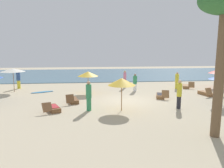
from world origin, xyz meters
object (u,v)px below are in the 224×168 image
at_px(umbrella_5, 13,70).
at_px(lounger_0, 73,100).
at_px(umbrella_4, 122,82).
at_px(person_2, 179,94).
at_px(lounger_2, 161,96).
at_px(person_1, 125,79).
at_px(person_4, 89,96).
at_px(surfboard, 43,92).
at_px(lounger_1, 186,86).
at_px(lounger_3, 207,93).
at_px(person_5, 177,80).
at_px(umbrella_6, 224,77).
at_px(person_0, 18,79).
at_px(umbrella_0, 88,74).
at_px(lounger_4, 53,108).
at_px(person_3, 135,83).
at_px(umbrella_3, 220,71).

distance_m(umbrella_5, lounger_0, 7.63).
bearing_deg(umbrella_4, person_2, 0.56).
distance_m(lounger_2, person_1, 5.14).
height_order(lounger_0, person_4, person_4).
relative_size(umbrella_5, person_1, 1.22).
height_order(person_2, surfboard, person_2).
distance_m(lounger_1, lounger_3, 3.53).
relative_size(person_4, person_5, 1.16).
height_order(lounger_2, surfboard, lounger_2).
bearing_deg(person_1, umbrella_6, -49.67).
bearing_deg(umbrella_4, person_0, 136.89).
height_order(person_0, surfboard, person_0).
height_order(umbrella_4, person_2, umbrella_4).
bearing_deg(umbrella_5, surfboard, -11.79).
relative_size(lounger_0, lounger_3, 1.01).
bearing_deg(person_0, person_4, -49.95).
distance_m(lounger_0, person_1, 7.29).
relative_size(umbrella_0, lounger_2, 1.13).
xyz_separation_m(umbrella_4, lounger_0, (-3.34, 2.43, -1.74)).
xyz_separation_m(lounger_0, person_4, (1.22, -2.24, 0.82)).
xyz_separation_m(lounger_2, person_4, (-5.88, -3.11, 0.82)).
bearing_deg(person_0, lounger_4, -60.06).
distance_m(person_3, person_5, 4.52).
relative_size(umbrella_0, lounger_3, 1.15).
bearing_deg(umbrella_5, umbrella_3, -0.27).
distance_m(umbrella_3, umbrella_5, 20.26).
xyz_separation_m(umbrella_6, person_3, (-5.29, 5.32, -1.15)).
relative_size(umbrella_5, umbrella_6, 1.02).
bearing_deg(umbrella_4, person_3, 70.52).
xyz_separation_m(lounger_1, person_0, (-17.06, 1.33, 0.78)).
relative_size(umbrella_6, lounger_4, 1.19).
xyz_separation_m(umbrella_5, surfboard, (2.69, -0.56, -2.00)).
bearing_deg(surfboard, person_2, -31.80).
bearing_deg(person_3, person_1, 111.86).
distance_m(person_0, person_3, 11.69).
bearing_deg(person_1, umbrella_0, -149.62).
height_order(lounger_4, person_1, person_1).
relative_size(umbrella_6, person_4, 1.09).
bearing_deg(umbrella_5, lounger_4, -54.93).
relative_size(lounger_4, person_3, 1.08).
relative_size(umbrella_5, person_4, 1.12).
xyz_separation_m(umbrella_0, umbrella_5, (-6.92, 1.35, 0.27)).
height_order(lounger_1, surfboard, lounger_1).
height_order(person_0, person_4, person_4).
bearing_deg(umbrella_3, lounger_0, -162.71).
relative_size(person_2, person_4, 1.01).
height_order(lounger_4, person_0, person_0).
height_order(person_2, person_5, person_2).
distance_m(umbrella_0, person_4, 5.55).
bearing_deg(lounger_4, umbrella_4, -4.56).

